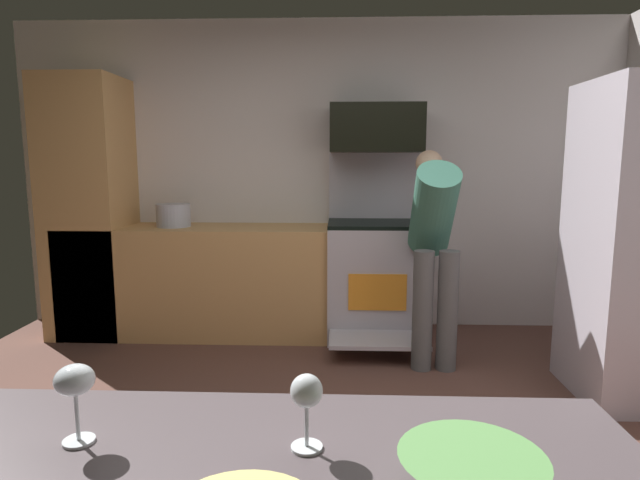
{
  "coord_description": "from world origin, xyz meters",
  "views": [
    {
      "loc": [
        0.16,
        -2.25,
        1.44
      ],
      "look_at": [
        0.06,
        0.3,
        1.05
      ],
      "focal_mm": 29.51,
      "sensor_mm": 36.0,
      "label": 1
    }
  ],
  "objects": [
    {
      "name": "wine_glass_extra",
      "position": [
        -0.34,
        -1.33,
        1.02
      ],
      "size": [
        0.07,
        0.07,
        0.16
      ],
      "color": "silver",
      "rests_on": "counter_island"
    },
    {
      "name": "wine_glass_near",
      "position": [
        0.1,
        -1.33,
        1.0
      ],
      "size": [
        0.06,
        0.06,
        0.15
      ],
      "color": "silver",
      "rests_on": "counter_island"
    },
    {
      "name": "lower_cabinet_run",
      "position": [
        -0.9,
        1.98,
        0.45
      ],
      "size": [
        2.4,
        0.6,
        0.9
      ],
      "primitive_type": "cube",
      "color": "tan",
      "rests_on": "ground"
    },
    {
      "name": "mixing_bowl_small",
      "position": [
        0.38,
        -1.46,
        0.93
      ],
      "size": [
        0.24,
        0.24,
        0.07
      ],
      "primitive_type": "cone",
      "rotation": [
        3.14,
        0.0,
        0.0
      ],
      "color": "#5F9B52",
      "rests_on": "counter_island"
    },
    {
      "name": "microwave",
      "position": [
        0.44,
        2.06,
        1.69
      ],
      "size": [
        0.74,
        0.38,
        0.38
      ],
      "primitive_type": "cube",
      "color": "black",
      "rests_on": "oven_range"
    },
    {
      "name": "cabinet_column",
      "position": [
        -1.9,
        1.98,
        1.05
      ],
      "size": [
        0.6,
        0.6,
        2.1
      ],
      "primitive_type": "cube",
      "color": "tan",
      "rests_on": "ground"
    },
    {
      "name": "stock_pot",
      "position": [
        -1.21,
        1.98,
        0.99
      ],
      "size": [
        0.28,
        0.28,
        0.19
      ],
      "primitive_type": "cylinder",
      "color": "#B0B3C2",
      "rests_on": "lower_cabinet_run"
    },
    {
      "name": "wall_back",
      "position": [
        0.0,
        2.34,
        1.3
      ],
      "size": [
        5.2,
        0.12,
        2.6
      ],
      "primitive_type": "cube",
      "color": "silver",
      "rests_on": "ground"
    },
    {
      "name": "oven_range",
      "position": [
        0.44,
        1.97,
        0.51
      ],
      "size": [
        0.76,
        1.02,
        1.5
      ],
      "color": "#B7B0B9",
      "rests_on": "ground"
    },
    {
      "name": "ground_plane",
      "position": [
        0.0,
        0.0,
        -0.01
      ],
      "size": [
        5.2,
        4.8,
        0.02
      ],
      "primitive_type": "cube",
      "color": "brown"
    },
    {
      "name": "person_cook",
      "position": [
        0.81,
        1.41,
        0.9
      ],
      "size": [
        0.31,
        0.65,
        1.51
      ],
      "color": "#545454",
      "rests_on": "ground"
    }
  ]
}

